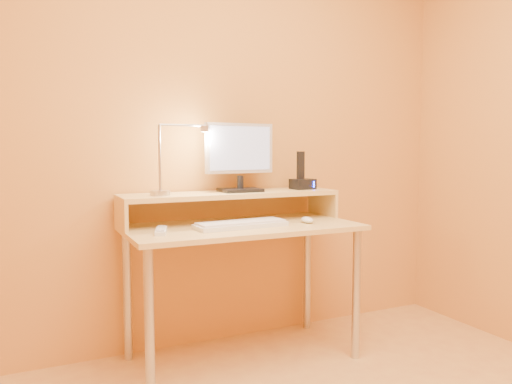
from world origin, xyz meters
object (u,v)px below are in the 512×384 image
monitor_panel (239,148)px  remote_control (161,231)px  keyboard (241,225)px  mouse (307,220)px  lamp_base (160,193)px  phone_dock (303,184)px

monitor_panel → remote_control: 0.67m
keyboard → mouse: 0.38m
lamp_base → mouse: 0.78m
monitor_panel → phone_dock: 0.45m
monitor_panel → lamp_base: monitor_panel is taller
monitor_panel → keyboard: (-0.09, -0.23, -0.39)m
monitor_panel → remote_control: size_ratio=2.16×
mouse → phone_dock: bearing=68.9°
remote_control → lamp_base: bearing=93.7°
monitor_panel → phone_dock: monitor_panel is taller
monitor_panel → mouse: bearing=-44.9°
keyboard → mouse: (0.38, -0.02, 0.01)m
keyboard → remote_control: keyboard is taller
monitor_panel → remote_control: bearing=-160.1°
lamp_base → keyboard: (0.36, -0.19, -0.16)m
monitor_panel → phone_dock: bearing=-5.4°
monitor_panel → keyboard: monitor_panel is taller
keyboard → remote_control: bearing=174.6°
lamp_base → mouse: (0.74, -0.21, -0.16)m
phone_dock → keyboard: phone_dock is taller
remote_control → phone_dock: bearing=31.0°
keyboard → mouse: bearing=-6.3°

